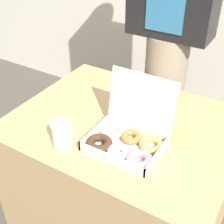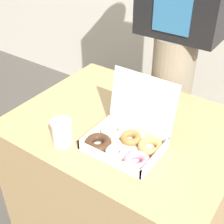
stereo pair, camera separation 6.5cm
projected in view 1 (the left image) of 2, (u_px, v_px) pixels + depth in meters
table at (123, 181)px, 1.65m from camera, size 1.02×0.80×0.78m
donut_box at (126, 139)px, 1.27m from camera, size 0.33×0.29×0.27m
coffee_cup at (62, 134)px, 1.26m from camera, size 0.09×0.09×0.11m
person_customer at (169, 40)px, 1.73m from camera, size 0.45×0.25×1.83m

